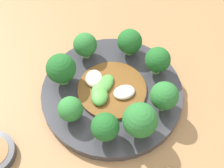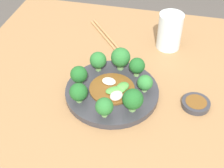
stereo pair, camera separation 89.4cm
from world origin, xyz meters
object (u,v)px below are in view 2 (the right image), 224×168
(plate, at_px, (112,92))
(broccoli_northwest, at_px, (137,66))
(broccoli_north, at_px, (145,83))
(broccoli_east, at_px, (104,107))
(drinking_glass, at_px, (170,31))
(broccoli_northeast, at_px, (133,99))
(stirfry_center, at_px, (114,89))
(broccoli_south, at_px, (79,75))
(sauce_dish, at_px, (196,104))
(broccoli_southeast, at_px, (79,92))
(chopsticks, at_px, (107,38))
(broccoli_west, at_px, (121,58))
(broccoli_southwest, at_px, (98,60))

(plate, xyz_separation_m, broccoli_northwest, (-0.08, 0.06, 0.04))
(broccoli_northwest, bearing_deg, broccoli_north, 28.41)
(broccoli_east, bearing_deg, broccoli_northwest, 163.23)
(broccoli_east, height_order, drinking_glass, drinking_glass)
(broccoli_northeast, height_order, stirfry_center, broccoli_northeast)
(broccoli_south, relative_size, sauce_dish, 0.76)
(broccoli_east, xyz_separation_m, sauce_dish, (-0.10, 0.22, -0.04))
(broccoli_southeast, height_order, broccoli_northeast, broccoli_northeast)
(drinking_glass, xyz_separation_m, chopsticks, (-0.00, -0.21, -0.06))
(plate, xyz_separation_m, chopsticks, (-0.26, -0.08, -0.01))
(broccoli_southeast, xyz_separation_m, broccoli_east, (0.03, 0.08, -0.00))
(drinking_glass, bearing_deg, broccoli_north, -9.52)
(broccoli_west, bearing_deg, broccoli_southwest, -71.23)
(broccoli_east, xyz_separation_m, broccoli_northeast, (-0.03, 0.06, 0.01))
(broccoli_northwest, height_order, broccoli_northeast, broccoli_northeast)
(broccoli_northeast, relative_size, stirfry_center, 0.52)
(plate, distance_m, broccoli_southwest, 0.10)
(stirfry_center, distance_m, drinking_glass, 0.30)
(plate, distance_m, stirfry_center, 0.02)
(broccoli_southwest, height_order, broccoli_northeast, broccoli_northeast)
(broccoli_south, xyz_separation_m, sauce_dish, (-0.00, 0.32, -0.04))
(plate, xyz_separation_m, stirfry_center, (0.00, 0.01, 0.01))
(broccoli_south, distance_m, stirfry_center, 0.10)
(chopsticks, height_order, sauce_dish, sauce_dish)
(broccoli_southwest, distance_m, chopsticks, 0.20)
(drinking_glass, bearing_deg, broccoli_northeast, -10.66)
(broccoli_east, xyz_separation_m, drinking_glass, (-0.36, 0.13, 0.01))
(broccoli_west, distance_m, stirfry_center, 0.10)
(broccoli_south, distance_m, broccoli_east, 0.14)
(broccoli_southwest, bearing_deg, broccoli_southeast, -6.75)
(broccoli_north, distance_m, stirfry_center, 0.09)
(broccoli_northwest, bearing_deg, drinking_glass, 158.54)
(drinking_glass, height_order, chopsticks, drinking_glass)
(plate, relative_size, broccoli_south, 4.48)
(broccoli_west, bearing_deg, plate, -2.17)
(broccoli_east, relative_size, sauce_dish, 0.73)
(broccoli_east, bearing_deg, broccoli_south, -135.84)
(broccoli_northeast, height_order, sauce_dish, broccoli_northeast)
(broccoli_west, bearing_deg, stirfry_center, 1.40)
(sauce_dish, bearing_deg, drinking_glass, -159.00)
(broccoli_northwest, height_order, sauce_dish, broccoli_northwest)
(broccoli_northwest, bearing_deg, broccoli_southwest, -89.23)
(broccoli_southwest, relative_size, broccoli_northeast, 0.93)
(broccoli_east, bearing_deg, stirfry_center, 178.29)
(broccoli_southwest, distance_m, drinking_glass, 0.27)
(broccoli_west, relative_size, stirfry_center, 0.56)
(broccoli_north, bearing_deg, broccoli_southwest, -111.79)
(broccoli_south, xyz_separation_m, stirfry_center, (0.01, 0.10, -0.03))
(broccoli_southwest, distance_m, stirfry_center, 0.10)
(drinking_glass, xyz_separation_m, sauce_dish, (0.26, 0.10, -0.05))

